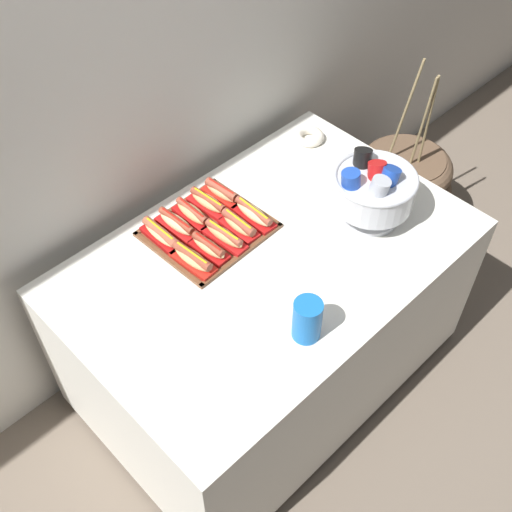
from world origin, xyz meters
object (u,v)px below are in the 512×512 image
(hot_dog_0, at_px, (193,259))
(hot_dog_9, at_px, (222,192))
(hot_dog_3, at_px, (239,225))
(hot_dog_5, at_px, (161,235))
(hot_dog_2, at_px, (224,236))
(serving_tray, at_px, (208,230))
(hot_dog_4, at_px, (254,214))
(hot_dog_6, at_px, (177,224))
(floor_vase, at_px, (400,196))
(hot_dog_1, at_px, (209,247))
(donut, at_px, (309,137))
(buffet_table, at_px, (267,315))
(hot_dog_7, at_px, (192,213))
(punch_bowl, at_px, (373,189))
(hot_dog_8, at_px, (207,203))
(cup_stack, at_px, (307,320))

(hot_dog_0, distance_m, hot_dog_9, 0.34)
(hot_dog_3, height_order, hot_dog_5, hot_dog_5)
(hot_dog_5, bearing_deg, hot_dog_2, -45.50)
(serving_tray, relative_size, hot_dog_4, 2.27)
(hot_dog_0, relative_size, hot_dog_2, 0.97)
(hot_dog_4, bearing_deg, hot_dog_6, 145.98)
(floor_vase, xyz_separation_m, hot_dog_1, (-1.22, 0.00, 0.55))
(floor_vase, bearing_deg, donut, 159.32)
(donut, bearing_deg, buffet_table, -149.55)
(hot_dog_0, distance_m, hot_dog_7, 0.22)
(hot_dog_5, relative_size, punch_bowl, 0.61)
(serving_tray, xyz_separation_m, hot_dog_1, (-0.07, -0.09, 0.03))
(floor_vase, bearing_deg, hot_dog_3, 179.58)
(punch_bowl, bearing_deg, hot_dog_4, 138.79)
(hot_dog_2, bearing_deg, hot_dog_6, 116.67)
(hot_dog_1, relative_size, hot_dog_5, 0.89)
(punch_bowl, bearing_deg, hot_dog_3, 144.96)
(hot_dog_6, distance_m, donut, 0.73)
(hot_dog_0, height_order, hot_dog_3, hot_dog_0)
(buffet_table, xyz_separation_m, hot_dog_8, (-0.00, 0.32, 0.39))
(hot_dog_6, distance_m, hot_dog_8, 0.15)
(hot_dog_0, xyz_separation_m, hot_dog_7, (0.14, 0.17, -0.00))
(hot_dog_4, bearing_deg, hot_dog_0, -177.77)
(hot_dog_8, bearing_deg, hot_dog_1, -130.04)
(hot_dog_3, relative_size, donut, 1.29)
(serving_tray, height_order, hot_dog_7, hot_dog_7)
(cup_stack, bearing_deg, donut, 42.10)
(hot_dog_1, distance_m, hot_dog_2, 0.08)
(hot_dog_6, height_order, hot_dog_7, hot_dog_6)
(cup_stack, bearing_deg, floor_vase, 20.62)
(floor_vase, bearing_deg, hot_dog_0, -179.96)
(hot_dog_6, xyz_separation_m, hot_dog_8, (0.15, 0.01, -0.00))
(buffet_table, distance_m, cup_stack, 0.56)
(floor_vase, distance_m, hot_dog_0, 1.41)
(buffet_table, height_order, hot_dog_8, hot_dog_8)
(serving_tray, distance_m, hot_dog_0, 0.17)
(hot_dog_1, height_order, donut, hot_dog_1)
(hot_dog_9, bearing_deg, hot_dog_5, -177.77)
(punch_bowl, height_order, cup_stack, punch_bowl)
(floor_vase, distance_m, hot_dog_3, 1.21)
(serving_tray, relative_size, hot_dog_8, 2.37)
(buffet_table, bearing_deg, hot_dog_8, 90.90)
(hot_dog_1, relative_size, hot_dog_3, 1.00)
(hot_dog_0, bearing_deg, hot_dog_3, 2.23)
(hot_dog_7, bearing_deg, hot_dog_5, -177.77)
(donut, bearing_deg, hot_dog_6, -178.10)
(hot_dog_5, bearing_deg, floor_vase, -7.16)
(hot_dog_2, bearing_deg, punch_bowl, -30.22)
(hot_dog_5, bearing_deg, serving_tray, -26.58)
(hot_dog_2, height_order, cup_stack, cup_stack)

